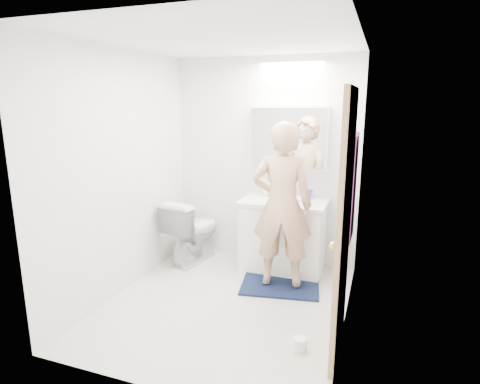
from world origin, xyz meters
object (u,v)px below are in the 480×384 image
at_px(medicine_cabinet, 289,137).
at_px(toilet, 193,230).
at_px(person, 282,205).
at_px(soap_bottle_b, 273,188).
at_px(toothbrush_cup, 308,195).
at_px(toilet_paper_roll, 300,344).
at_px(vanity_cabinet, 283,237).
at_px(soap_bottle_a, 266,186).

distance_m(medicine_cabinet, toilet, 1.58).
bearing_deg(person, soap_bottle_b, -76.96).
bearing_deg(toilet, toothbrush_cup, -157.15).
xyz_separation_m(person, toilet_paper_roll, (0.41, -1.00, -0.83)).
height_order(vanity_cabinet, medicine_cabinet, medicine_cabinet).
bearing_deg(person, medicine_cabinet, -91.05).
relative_size(toilet, toothbrush_cup, 7.19).
bearing_deg(toilet_paper_roll, toothbrush_cup, 99.12).
bearing_deg(person, vanity_cabinet, -88.98).
bearing_deg(person, soap_bottle_a, -70.24).
xyz_separation_m(vanity_cabinet, soap_bottle_a, (-0.25, 0.15, 0.54)).
relative_size(soap_bottle_a, toothbrush_cup, 2.09).
bearing_deg(medicine_cabinet, toothbrush_cup, -11.22).
bearing_deg(soap_bottle_b, vanity_cabinet, -45.15).
xyz_separation_m(medicine_cabinet, soap_bottle_b, (-0.16, -0.03, -0.59)).
height_order(toothbrush_cup, toilet_paper_roll, toothbrush_cup).
xyz_separation_m(toilet, toothbrush_cup, (1.32, 0.28, 0.48)).
height_order(vanity_cabinet, toothbrush_cup, toothbrush_cup).
bearing_deg(vanity_cabinet, toothbrush_cup, 34.05).
distance_m(soap_bottle_b, toothbrush_cup, 0.42).
distance_m(vanity_cabinet, person, 0.67).
bearing_deg(medicine_cabinet, toilet_paper_roll, -72.91).
bearing_deg(person, toilet, -25.68).
xyz_separation_m(soap_bottle_a, soap_bottle_b, (0.07, 0.03, -0.03)).
height_order(toilet, person, person).
relative_size(medicine_cabinet, soap_bottle_a, 3.89).
distance_m(person, soap_bottle_b, 0.68).
relative_size(person, toothbrush_cup, 15.48).
bearing_deg(toilet_paper_roll, soap_bottle_a, 115.07).
distance_m(toilet, toilet_paper_roll, 2.10).
distance_m(soap_bottle_a, soap_bottle_b, 0.09).
relative_size(vanity_cabinet, medicine_cabinet, 1.02).
xyz_separation_m(vanity_cabinet, toilet_paper_roll, (0.50, -1.45, -0.34)).
bearing_deg(toothbrush_cup, person, -103.92).
xyz_separation_m(vanity_cabinet, toilet, (-1.09, -0.11, -0.00)).
xyz_separation_m(soap_bottle_b, toilet_paper_roll, (0.67, -1.63, -0.86)).
xyz_separation_m(vanity_cabinet, person, (0.09, -0.45, 0.49)).
xyz_separation_m(medicine_cabinet, soap_bottle_a, (-0.24, -0.06, -0.57)).
distance_m(medicine_cabinet, toothbrush_cup, 0.68).
relative_size(vanity_cabinet, toilet, 1.16).
height_order(medicine_cabinet, soap_bottle_b, medicine_cabinet).
bearing_deg(toothbrush_cup, soap_bottle_a, -178.83).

